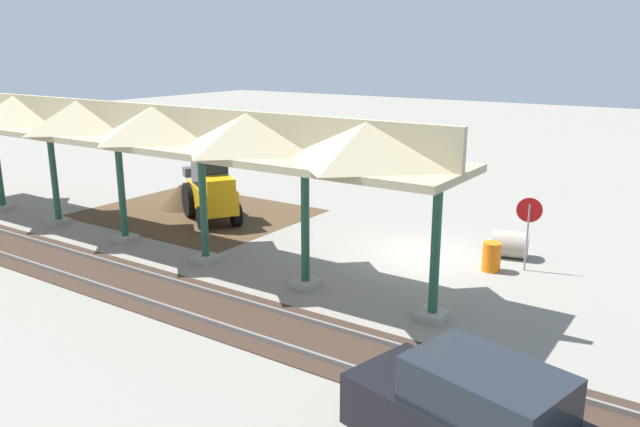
{
  "coord_description": "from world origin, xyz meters",
  "views": [
    {
      "loc": [
        -8.13,
        18.22,
        6.65
      ],
      "look_at": [
        2.47,
        2.55,
        1.6
      ],
      "focal_mm": 35.0,
      "sensor_mm": 36.0,
      "label": 1
    }
  ],
  "objects_px": {
    "traffic_barrel": "(491,257)",
    "backhoe": "(211,189)",
    "stop_sign": "(529,218)",
    "distant_parked_car": "(475,421)",
    "concrete_pipe": "(510,244)"
  },
  "relations": [
    {
      "from": "stop_sign",
      "to": "backhoe",
      "type": "relative_size",
      "value": 0.46
    },
    {
      "from": "distant_parked_car",
      "to": "traffic_barrel",
      "type": "xyz_separation_m",
      "value": [
        2.99,
        -9.45,
        -0.53
      ]
    },
    {
      "from": "stop_sign",
      "to": "backhoe",
      "type": "distance_m",
      "value": 12.14
    },
    {
      "from": "stop_sign",
      "to": "concrete_pipe",
      "type": "bearing_deg",
      "value": -51.74
    },
    {
      "from": "stop_sign",
      "to": "distant_parked_car",
      "type": "bearing_deg",
      "value": 102.0
    },
    {
      "from": "stop_sign",
      "to": "traffic_barrel",
      "type": "height_order",
      "value": "stop_sign"
    },
    {
      "from": "traffic_barrel",
      "to": "backhoe",
      "type": "bearing_deg",
      "value": 2.47
    },
    {
      "from": "concrete_pipe",
      "to": "traffic_barrel",
      "type": "height_order",
      "value": "traffic_barrel"
    },
    {
      "from": "backhoe",
      "to": "distant_parked_car",
      "type": "xyz_separation_m",
      "value": [
        -14.22,
        8.96,
        -0.28
      ]
    },
    {
      "from": "concrete_pipe",
      "to": "distant_parked_car",
      "type": "relative_size",
      "value": 0.28
    },
    {
      "from": "stop_sign",
      "to": "traffic_barrel",
      "type": "relative_size",
      "value": 2.55
    },
    {
      "from": "stop_sign",
      "to": "traffic_barrel",
      "type": "bearing_deg",
      "value": 36.06
    },
    {
      "from": "backhoe",
      "to": "concrete_pipe",
      "type": "bearing_deg",
      "value": -169.52
    },
    {
      "from": "stop_sign",
      "to": "backhoe",
      "type": "height_order",
      "value": "backhoe"
    },
    {
      "from": "stop_sign",
      "to": "concrete_pipe",
      "type": "xyz_separation_m",
      "value": [
        0.78,
        -0.99,
        -1.22
      ]
    }
  ]
}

